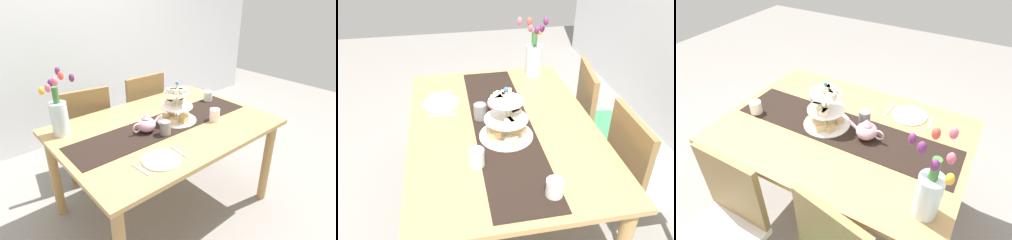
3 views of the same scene
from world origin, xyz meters
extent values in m
plane|color=gray|center=(0.00, 0.00, 0.00)|extent=(8.00, 8.00, 0.00)
cube|color=tan|center=(0.00, 0.00, 0.73)|extent=(1.53, 1.08, 0.03)
cylinder|color=tan|center=(-0.70, -0.47, 0.36)|extent=(0.07, 0.07, 0.72)
cylinder|color=tan|center=(0.70, -0.47, 0.36)|extent=(0.07, 0.07, 0.72)
cylinder|color=tan|center=(0.70, 0.47, 0.36)|extent=(0.07, 0.07, 0.72)
cylinder|color=olive|center=(0.49, 0.66, 0.21)|extent=(0.04, 0.04, 0.41)
cube|color=olive|center=(0.31, 0.65, 0.69)|extent=(0.42, 0.04, 0.45)
cube|color=black|center=(0.00, 0.00, 0.75)|extent=(1.44, 0.34, 0.00)
cylinder|color=beige|center=(0.12, 0.00, 0.89)|extent=(0.01, 0.01, 0.28)
cylinder|color=white|center=(0.12, 0.00, 0.75)|extent=(0.30, 0.30, 0.01)
cylinder|color=white|center=(0.12, 0.00, 0.86)|extent=(0.24, 0.24, 0.01)
cylinder|color=white|center=(0.12, 0.00, 0.97)|extent=(0.19, 0.19, 0.01)
cube|color=beige|center=(0.21, 0.01, 0.77)|extent=(0.09, 0.08, 0.04)
cube|color=beige|center=(0.13, 0.07, 0.78)|extent=(0.09, 0.09, 0.04)
cube|color=#DCB87F|center=(0.06, 0.06, 0.78)|extent=(0.06, 0.07, 0.04)
cube|color=#E3C288|center=(0.05, -0.04, 0.78)|extent=(0.07, 0.07, 0.04)
cube|color=#EEC274|center=(0.13, -0.07, 0.78)|extent=(0.06, 0.06, 0.05)
cube|color=beige|center=(0.18, 0.01, 0.88)|extent=(0.06, 0.05, 0.03)
cube|color=#F3E1C3|center=(0.18, 0.02, 0.88)|extent=(0.06, 0.05, 0.03)
cube|color=silver|center=(0.14, 0.06, 0.88)|extent=(0.05, 0.06, 0.03)
cube|color=#F3E6BE|center=(0.10, 0.05, 0.88)|extent=(0.04, 0.06, 0.03)
cube|color=#F4DDC2|center=(0.09, 0.06, 0.88)|extent=(0.06, 0.07, 0.03)
cube|color=beige|center=(0.07, 0.02, 0.99)|extent=(0.06, 0.05, 0.03)
cube|color=beige|center=(0.08, 0.00, 0.99)|extent=(0.06, 0.04, 0.03)
cube|color=beige|center=(0.09, -0.03, 0.99)|extent=(0.07, 0.06, 0.03)
cube|color=beige|center=(0.12, -0.05, 0.99)|extent=(0.04, 0.06, 0.03)
cube|color=beige|center=(0.14, -0.05, 0.99)|extent=(0.06, 0.07, 0.03)
cube|color=beige|center=(0.15, -0.01, 0.99)|extent=(0.07, 0.06, 0.03)
sphere|color=#3370B7|center=(0.12, 0.00, 1.04)|extent=(0.02, 0.02, 0.02)
ellipsoid|color=#E5A8BC|center=(-0.16, 0.00, 0.80)|extent=(0.13, 0.13, 0.10)
cone|color=#E5A8BC|center=(-0.16, 0.00, 0.87)|extent=(0.06, 0.06, 0.04)
cylinder|color=#E5A8BC|center=(-0.07, 0.00, 0.81)|extent=(0.07, 0.02, 0.06)
torus|color=#E5A8BC|center=(-0.24, 0.00, 0.80)|extent=(0.07, 0.01, 0.07)
cylinder|color=silver|center=(-0.63, 0.35, 0.86)|extent=(0.12, 0.12, 0.23)
cylinder|color=#3D7538|center=(-0.63, 0.35, 1.03)|extent=(0.04, 0.04, 0.12)
ellipsoid|color=#6B2860|center=(-0.51, 0.33, 1.13)|extent=(0.04, 0.04, 0.06)
ellipsoid|color=#6B2860|center=(-0.57, 0.40, 1.17)|extent=(0.04, 0.04, 0.06)
ellipsoid|color=#6B2860|center=(-0.63, 0.40, 1.10)|extent=(0.04, 0.04, 0.06)
ellipsoid|color=yellow|center=(-0.69, 0.40, 1.06)|extent=(0.04, 0.04, 0.06)
ellipsoid|color=#E5607A|center=(-0.67, 0.32, 1.10)|extent=(0.04, 0.04, 0.06)
ellipsoid|color=#E5607A|center=(-0.65, 0.24, 1.15)|extent=(0.04, 0.04, 0.06)
ellipsoid|color=#EF4C38|center=(-0.59, 0.30, 1.17)|extent=(0.04, 0.04, 0.06)
cylinder|color=white|center=(0.60, 0.13, 0.79)|extent=(0.08, 0.08, 0.08)
cylinder|color=white|center=(-0.32, -0.35, 0.75)|extent=(0.23, 0.23, 0.01)
cube|color=silver|center=(-0.46, -0.35, 0.75)|extent=(0.03, 0.15, 0.01)
cube|color=silver|center=(-0.17, -0.35, 0.75)|extent=(0.02, 0.17, 0.01)
cylinder|color=slate|center=(-0.09, -0.12, 0.80)|extent=(0.08, 0.08, 0.09)
cylinder|color=white|center=(0.33, -0.19, 0.79)|extent=(0.08, 0.08, 0.09)
camera|label=1|loc=(-1.20, -1.45, 1.68)|focal=30.64mm
camera|label=2|loc=(1.64, -0.29, 1.85)|focal=36.55mm
camera|label=3|loc=(-0.71, 1.25, 1.90)|focal=31.35mm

